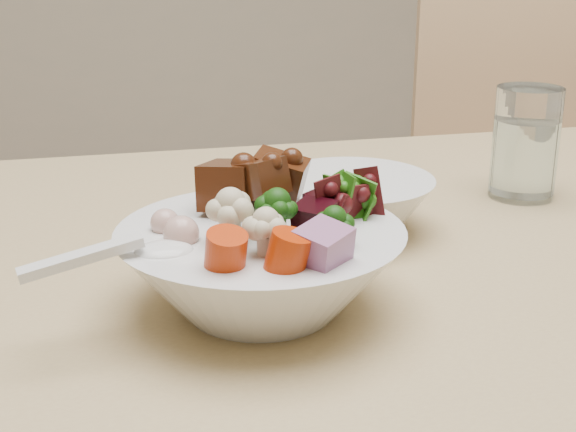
{
  "coord_description": "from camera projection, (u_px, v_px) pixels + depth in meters",
  "views": [
    {
      "loc": [
        -0.35,
        -0.77,
        1.06
      ],
      "look_at": [
        -0.23,
        -0.2,
        0.85
      ],
      "focal_mm": 50.0,
      "sensor_mm": 36.0,
      "label": 1
    }
  ],
  "objects": [
    {
      "name": "side_bowl",
      "position": [
        352.0,
        204.0,
        0.76
      ],
      "size": [
        0.16,
        0.16,
        0.05
      ],
      "primitive_type": null,
      "color": "silver",
      "rests_on": "dining_table"
    },
    {
      "name": "food_bowl",
      "position": [
        263.0,
        262.0,
        0.6
      ],
      "size": [
        0.22,
        0.22,
        0.12
      ],
      "color": "silver",
      "rests_on": "dining_table"
    },
    {
      "name": "soup_spoon",
      "position": [
        143.0,
        254.0,
        0.54
      ],
      "size": [
        0.12,
        0.05,
        0.02
      ],
      "rotation": [
        0.0,
        0.0,
        0.2
      ],
      "color": "silver",
      "rests_on": "food_bowl"
    },
    {
      "name": "water_glass",
      "position": [
        525.0,
        148.0,
        0.85
      ],
      "size": [
        0.07,
        0.07,
        0.12
      ],
      "color": "white",
      "rests_on": "dining_table"
    },
    {
      "name": "chair_far",
      "position": [
        535.0,
        231.0,
        1.49
      ],
      "size": [
        0.51,
        0.51,
        0.95
      ],
      "rotation": [
        0.0,
        0.0,
        -0.19
      ],
      "color": "tan",
      "rests_on": "ground"
    }
  ]
}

